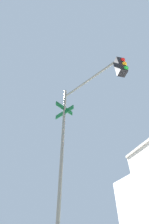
# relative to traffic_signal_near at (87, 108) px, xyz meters

# --- Properties ---
(traffic_signal_near) EXTENTS (3.01, 2.22, 6.38)m
(traffic_signal_near) POSITION_rel_traffic_signal_near_xyz_m (0.00, 0.00, 0.00)
(traffic_signal_near) COLOR slate
(traffic_signal_near) RESTS_ON ground_plane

